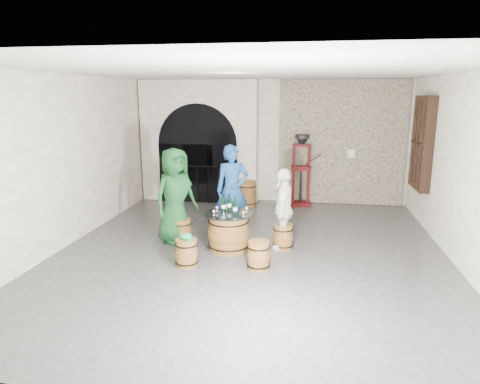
% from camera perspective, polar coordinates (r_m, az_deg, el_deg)
% --- Properties ---
extents(ground, '(8.00, 8.00, 0.00)m').
position_cam_1_polar(ground, '(7.90, 1.42, -8.05)').
color(ground, '#2E2E31').
rests_on(ground, ground).
extents(wall_back, '(8.00, 0.00, 8.00)m').
position_cam_1_polar(wall_back, '(11.42, 4.25, 6.72)').
color(wall_back, white).
rests_on(wall_back, ground).
extents(wall_front, '(8.00, 0.00, 8.00)m').
position_cam_1_polar(wall_front, '(3.67, -7.14, -6.72)').
color(wall_front, white).
rests_on(wall_front, ground).
extents(wall_left, '(0.00, 8.00, 8.00)m').
position_cam_1_polar(wall_left, '(8.67, -22.13, 3.83)').
color(wall_left, white).
rests_on(wall_left, ground).
extents(wall_right, '(0.00, 8.00, 8.00)m').
position_cam_1_polar(wall_right, '(7.82, 27.83, 2.39)').
color(wall_right, white).
rests_on(wall_right, ground).
extents(ceiling, '(8.00, 8.00, 0.00)m').
position_cam_1_polar(ceiling, '(7.39, 1.56, 15.81)').
color(ceiling, beige).
rests_on(ceiling, wall_back).
extents(stone_facing_panel, '(3.20, 0.12, 3.18)m').
position_cam_1_polar(stone_facing_panel, '(11.35, 13.37, 6.36)').
color(stone_facing_panel, gray).
rests_on(stone_facing_panel, ground).
extents(arched_opening, '(3.10, 0.60, 3.19)m').
position_cam_1_polar(arched_opening, '(11.49, -5.41, 6.64)').
color(arched_opening, white).
rests_on(arched_opening, ground).
extents(shuttered_window, '(0.23, 1.10, 2.00)m').
position_cam_1_polar(shuttered_window, '(10.05, 23.08, 6.03)').
color(shuttered_window, black).
rests_on(shuttered_window, wall_right).
extents(barrel_table, '(0.92, 0.92, 0.71)m').
position_cam_1_polar(barrel_table, '(7.90, -1.53, -5.34)').
color(barrel_table, brown).
rests_on(barrel_table, ground).
extents(barrel_stool_left, '(0.39, 0.39, 0.48)m').
position_cam_1_polar(barrel_stool_left, '(8.42, -7.76, -5.13)').
color(barrel_stool_left, brown).
rests_on(barrel_stool_left, ground).
extents(barrel_stool_far, '(0.39, 0.39, 0.48)m').
position_cam_1_polar(barrel_stool_far, '(8.90, -1.00, -4.00)').
color(barrel_stool_far, brown).
rests_on(barrel_stool_far, ground).
extents(barrel_stool_right, '(0.39, 0.39, 0.48)m').
position_cam_1_polar(barrel_stool_right, '(8.06, 5.76, -5.91)').
color(barrel_stool_right, brown).
rests_on(barrel_stool_right, ground).
extents(barrel_stool_near_right, '(0.39, 0.39, 0.48)m').
position_cam_1_polar(barrel_stool_near_right, '(7.12, 2.50, -8.44)').
color(barrel_stool_near_right, brown).
rests_on(barrel_stool_near_right, ground).
extents(barrel_stool_near_left, '(0.39, 0.39, 0.48)m').
position_cam_1_polar(barrel_stool_near_left, '(7.28, -7.14, -8.02)').
color(barrel_stool_near_left, brown).
rests_on(barrel_stool_near_left, ground).
extents(green_cap, '(0.24, 0.20, 0.11)m').
position_cam_1_polar(green_cap, '(7.19, -7.18, -5.92)').
color(green_cap, '#0C8436').
rests_on(green_cap, barrel_stool_near_left).
extents(person_green, '(1.00, 1.08, 1.85)m').
position_cam_1_polar(person_green, '(8.30, -8.61, -0.49)').
color(person_green, '#113F1B').
rests_on(person_green, ground).
extents(person_blue, '(0.78, 0.63, 1.84)m').
position_cam_1_polar(person_blue, '(8.72, -1.03, 0.28)').
color(person_blue, navy).
rests_on(person_blue, ground).
extents(person_white, '(0.42, 0.91, 1.53)m').
position_cam_1_polar(person_white, '(7.90, 5.81, -2.29)').
color(person_white, white).
rests_on(person_white, ground).
extents(wine_bottle_left, '(0.08, 0.08, 0.32)m').
position_cam_1_polar(wine_bottle_left, '(7.85, -2.21, -1.73)').
color(wine_bottle_left, black).
rests_on(wine_bottle_left, barrel_table).
extents(wine_bottle_center, '(0.08, 0.08, 0.32)m').
position_cam_1_polar(wine_bottle_center, '(7.68, -0.66, -2.06)').
color(wine_bottle_center, black).
rests_on(wine_bottle_center, barrel_table).
extents(wine_bottle_right, '(0.08, 0.08, 0.32)m').
position_cam_1_polar(wine_bottle_right, '(7.95, -1.44, -1.54)').
color(wine_bottle_right, black).
rests_on(wine_bottle_right, barrel_table).
extents(tasting_glass_a, '(0.05, 0.05, 0.10)m').
position_cam_1_polar(tasting_glass_a, '(7.64, -3.50, -2.79)').
color(tasting_glass_a, '#A75420').
rests_on(tasting_glass_a, barrel_table).
extents(tasting_glass_b, '(0.05, 0.05, 0.10)m').
position_cam_1_polar(tasting_glass_b, '(7.85, 0.87, -2.34)').
color(tasting_glass_b, '#A75420').
rests_on(tasting_glass_b, barrel_table).
extents(tasting_glass_c, '(0.05, 0.05, 0.10)m').
position_cam_1_polar(tasting_glass_c, '(8.02, -1.75, -2.01)').
color(tasting_glass_c, '#A75420').
rests_on(tasting_glass_c, barrel_table).
extents(tasting_glass_d, '(0.05, 0.05, 0.10)m').
position_cam_1_polar(tasting_glass_d, '(7.95, -0.50, -2.15)').
color(tasting_glass_d, '#A75420').
rests_on(tasting_glass_d, barrel_table).
extents(tasting_glass_e, '(0.05, 0.05, 0.10)m').
position_cam_1_polar(tasting_glass_e, '(7.55, 0.45, -2.95)').
color(tasting_glass_e, '#A75420').
rests_on(tasting_glass_e, barrel_table).
extents(tasting_glass_f, '(0.05, 0.05, 0.10)m').
position_cam_1_polar(tasting_glass_f, '(7.90, -3.09, -2.25)').
color(tasting_glass_f, '#A75420').
rests_on(tasting_glass_f, barrel_table).
extents(side_barrel, '(0.50, 0.50, 0.66)m').
position_cam_1_polar(side_barrel, '(10.97, 0.92, -0.24)').
color(side_barrel, brown).
rests_on(side_barrel, ground).
extents(corking_press, '(0.78, 0.50, 1.83)m').
position_cam_1_polar(corking_press, '(11.01, 8.18, 3.58)').
color(corking_press, '#450B0B').
rests_on(corking_press, ground).
extents(control_box, '(0.18, 0.10, 0.22)m').
position_cam_1_polar(control_box, '(11.32, 14.60, 5.01)').
color(control_box, silver).
rests_on(control_box, wall_back).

